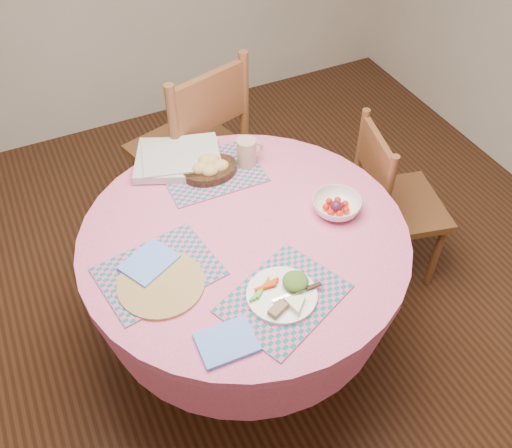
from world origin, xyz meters
The scene contains 15 objects.
ground centered at (0.00, 0.00, 0.00)m, with size 4.00×4.00×0.00m, color #331C0F.
dining_table centered at (0.00, 0.00, 0.56)m, with size 1.24×1.24×0.75m.
chair_right centered at (0.83, 0.15, 0.46)m, with size 0.47×0.48×0.87m.
chair_back centered at (0.10, 0.82, 0.55)m, with size 0.60×0.59×1.05m.
placemat_front centered at (-0.01, -0.33, 0.75)m, with size 0.40×0.30×0.01m, color #13696B.
placemat_left centered at (-0.35, -0.04, 0.75)m, with size 0.40×0.30×0.01m, color #13696B.
placemat_back centered at (0.03, 0.38, 0.75)m, with size 0.40×0.30×0.01m, color #13696B.
wicker_trivet centered at (-0.36, -0.10, 0.76)m, with size 0.30×0.30×0.01m, color olive.
napkin_near centered at (-0.25, -0.41, 0.76)m, with size 0.18×0.14×0.01m, color #5E8DF3.
napkin_far centered at (-0.36, 0.00, 0.76)m, with size 0.18×0.14×0.01m, color #5E8DF3.
dinner_plate centered at (0.00, -0.33, 0.77)m, with size 0.24×0.25×0.05m.
bread_bowl centered at (0.02, 0.37, 0.79)m, with size 0.23×0.23×0.08m.
latte_mug centered at (0.18, 0.36, 0.82)m, with size 0.12×0.08×0.12m.
fruit_bowl centered at (0.37, -0.04, 0.78)m, with size 0.22×0.22×0.06m.
newspaper_stack centered at (-0.08, 0.49, 0.78)m, with size 0.42×0.38×0.04m.
Camera 1 is at (-0.59, -1.35, 2.28)m, focal length 40.00 mm.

